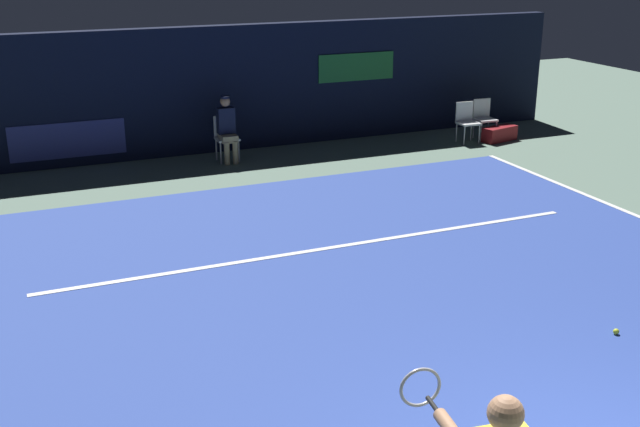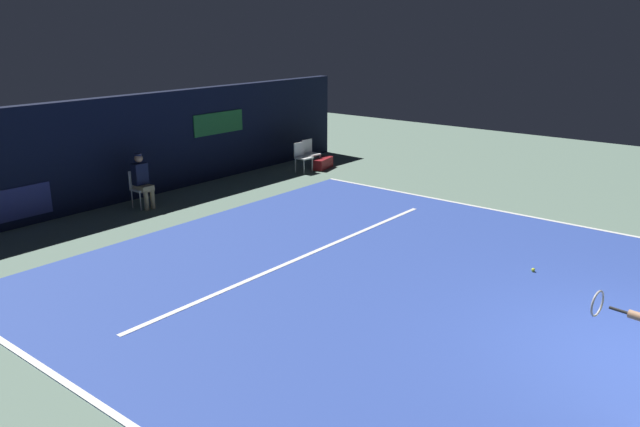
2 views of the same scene
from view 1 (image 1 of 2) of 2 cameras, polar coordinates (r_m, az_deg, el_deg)
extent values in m
plane|color=slate|center=(9.90, 4.73, -6.25)|extent=(32.46, 32.46, 0.00)
cube|color=#2D479E|center=(9.89, 4.74, -6.22)|extent=(10.50, 10.55, 0.01)
cube|color=white|center=(11.41, 0.45, -2.54)|extent=(8.19, 0.10, 0.01)
cube|color=black|center=(16.67, -8.07, 8.83)|extent=(16.55, 0.30, 2.60)
cube|color=navy|center=(16.18, -17.75, 5.07)|extent=(2.20, 0.04, 0.70)
cube|color=#1E6B2D|center=(17.61, 2.64, 10.53)|extent=(1.80, 0.04, 0.60)
sphere|color=tan|center=(4.87, 13.26, -13.87)|extent=(0.22, 0.22, 0.22)
cylinder|color=black|center=(5.33, 8.41, -13.85)|extent=(0.07, 0.30, 0.03)
torus|color=#B2B2B7|center=(5.55, 7.26, -12.36)|extent=(0.30, 0.07, 0.30)
cube|color=white|center=(15.99, -6.73, 5.37)|extent=(0.45, 0.41, 0.04)
cube|color=white|center=(16.13, -6.96, 6.32)|extent=(0.42, 0.04, 0.42)
cylinder|color=#B2B2B7|center=(15.84, -7.18, 4.36)|extent=(0.03, 0.03, 0.46)
cylinder|color=#B2B2B7|center=(15.94, -5.88, 4.50)|extent=(0.03, 0.03, 0.46)
cylinder|color=#B2B2B7|center=(16.16, -7.50, 4.64)|extent=(0.03, 0.03, 0.46)
cylinder|color=#B2B2B7|center=(16.26, -6.23, 4.78)|extent=(0.03, 0.03, 0.46)
cube|color=tan|center=(15.91, -6.66, 5.45)|extent=(0.33, 0.40, 0.14)
cylinder|color=tan|center=(15.78, -6.75, 4.32)|extent=(0.11, 0.11, 0.46)
cylinder|color=tan|center=(15.83, -6.13, 4.39)|extent=(0.11, 0.11, 0.46)
cube|color=#141933|center=(15.95, -6.82, 6.69)|extent=(0.34, 0.23, 0.52)
sphere|color=tan|center=(15.87, -6.87, 8.03)|extent=(0.20, 0.20, 0.20)
cylinder|color=#141933|center=(15.85, -6.89, 8.35)|extent=(0.19, 0.19, 0.04)
cube|color=white|center=(18.10, 11.86, 6.64)|extent=(0.47, 0.43, 0.04)
cube|color=white|center=(18.22, 11.59, 7.48)|extent=(0.42, 0.06, 0.42)
cylinder|color=#B2B2B7|center=(17.91, 11.57, 5.81)|extent=(0.03, 0.03, 0.44)
cylinder|color=#B2B2B7|center=(18.10, 12.60, 5.88)|extent=(0.03, 0.03, 0.44)
cylinder|color=#B2B2B7|center=(18.20, 11.04, 6.05)|extent=(0.03, 0.03, 0.44)
cylinder|color=#B2B2B7|center=(18.38, 12.05, 6.12)|extent=(0.03, 0.03, 0.44)
cube|color=white|center=(17.67, 10.67, 6.42)|extent=(0.45, 0.42, 0.04)
cube|color=white|center=(17.79, 10.38, 7.28)|extent=(0.42, 0.05, 0.42)
cylinder|color=#B2B2B7|center=(17.48, 10.39, 5.56)|extent=(0.03, 0.03, 0.44)
cylinder|color=#B2B2B7|center=(17.68, 11.43, 5.64)|extent=(0.03, 0.03, 0.44)
cylinder|color=#B2B2B7|center=(17.77, 9.82, 5.81)|extent=(0.03, 0.03, 0.44)
cylinder|color=#B2B2B7|center=(17.96, 10.86, 5.89)|extent=(0.03, 0.03, 0.44)
sphere|color=#CCE033|center=(9.62, 20.60, -7.98)|extent=(0.07, 0.07, 0.07)
cube|color=maroon|center=(18.07, 12.84, 5.64)|extent=(0.89, 0.51, 0.32)
camera|label=2|loc=(4.90, -82.54, 2.72)|focal=34.81mm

